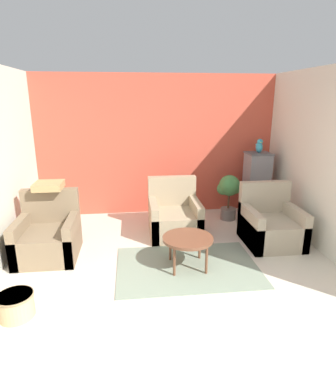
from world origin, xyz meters
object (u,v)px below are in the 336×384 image
(coffee_table, at_px, (188,240))
(armchair_middle, at_px, (174,217))
(armchair_right, at_px, (271,226))
(armchair_left, at_px, (48,237))
(parrot, at_px, (259,146))
(wicker_basket, at_px, (16,305))
(potted_plant, at_px, (229,191))
(birdcage, at_px, (256,186))

(coffee_table, relative_size, armchair_middle, 0.73)
(armchair_middle, bearing_deg, armchair_right, -19.91)
(coffee_table, bearing_deg, armchair_left, 163.55)
(parrot, height_order, wicker_basket, parrot)
(potted_plant, relative_size, wicker_basket, 2.26)
(parrot, bearing_deg, potted_plant, -167.23)
(armchair_left, bearing_deg, coffee_table, -16.45)
(coffee_table, relative_size, potted_plant, 0.79)
(armchair_right, xyz_separation_m, parrot, (0.22, 1.23, 1.09))
(birdcage, height_order, potted_plant, birdcage)
(coffee_table, xyz_separation_m, armchair_middle, (-0.03, 1.17, -0.11))
(coffee_table, xyz_separation_m, armchair_right, (1.45, 0.63, -0.11))
(parrot, height_order, potted_plant, parrot)
(wicker_basket, bearing_deg, armchair_right, 22.88)
(armchair_right, height_order, wicker_basket, armchair_right)
(wicker_basket, bearing_deg, armchair_middle, 45.41)
(armchair_right, relative_size, wicker_basket, 2.44)
(wicker_basket, bearing_deg, coffee_table, 22.41)
(parrot, bearing_deg, birdcage, -90.00)
(parrot, xyz_separation_m, potted_plant, (-0.58, -0.13, -0.82))
(wicker_basket, bearing_deg, armchair_left, 89.07)
(coffee_table, height_order, parrot, parrot)
(parrot, relative_size, potted_plant, 0.31)
(coffee_table, distance_m, armchair_middle, 1.17)
(armchair_left, bearing_deg, wicker_basket, -90.93)
(coffee_table, xyz_separation_m, wicker_basket, (-1.98, -0.82, -0.26))
(coffee_table, distance_m, armchair_left, 2.04)
(coffee_table, xyz_separation_m, armchair_left, (-1.96, 0.58, -0.11))
(armchair_middle, xyz_separation_m, parrot, (1.69, 0.69, 1.09))
(wicker_basket, bearing_deg, birdcage, 36.26)
(coffee_table, distance_m, armchair_right, 1.59)
(armchair_middle, distance_m, birdcage, 1.86)
(armchair_right, height_order, potted_plant, armchair_right)
(armchair_middle, bearing_deg, armchair_left, -163.07)
(coffee_table, bearing_deg, armchair_middle, 91.27)
(potted_plant, xyz_separation_m, wicker_basket, (-3.07, -2.55, -0.41))
(potted_plant, height_order, wicker_basket, potted_plant)
(birdcage, bearing_deg, armchair_left, -160.54)
(birdcage, distance_m, wicker_basket, 4.55)
(armchair_right, bearing_deg, birdcage, 79.98)
(armchair_left, height_order, armchair_middle, same)
(armchair_middle, relative_size, parrot, 3.50)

